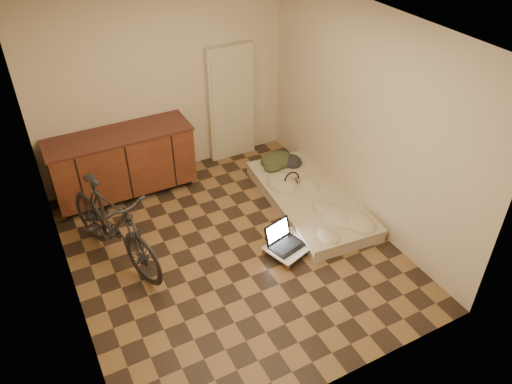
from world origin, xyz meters
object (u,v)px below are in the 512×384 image
futon (310,199)px  lap_desk (293,244)px  bicycle (112,221)px  laptop (284,241)px

futon → lap_desk: (-0.66, -0.66, 0.01)m
bicycle → laptop: bicycle is taller
bicycle → futon: bicycle is taller
futon → laptop: size_ratio=4.80×
bicycle → lap_desk: bearing=-42.0°
bicycle → lap_desk: size_ratio=2.31×
laptop → bicycle: bearing=141.6°
futon → laptop: bearing=-135.8°
lap_desk → futon: bearing=27.1°
futon → lap_desk: bearing=-130.1°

